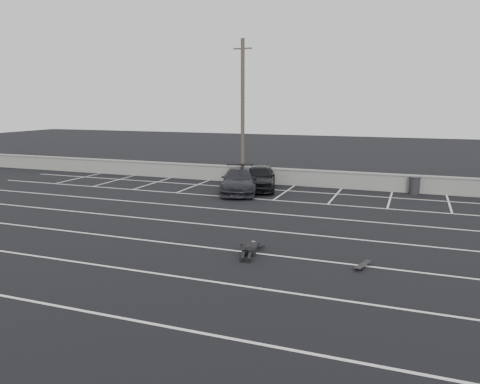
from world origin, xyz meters
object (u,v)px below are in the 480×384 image
at_px(car_right, 239,180).
at_px(skateboard, 362,265).
at_px(utility_pole, 243,112).
at_px(car_left, 260,177).
at_px(person, 251,245).
at_px(trash_bin, 414,185).

distance_m(car_right, skateboard, 13.52).
bearing_deg(utility_pole, car_left, -41.33).
bearing_deg(utility_pole, skateboard, -55.84).
height_order(car_left, person, car_left).
bearing_deg(trash_bin, car_right, -162.19).
height_order(car_right, trash_bin, car_right).
relative_size(utility_pole, skateboard, 10.97).
bearing_deg(car_right, trash_bin, -0.38).
xyz_separation_m(car_left, person, (3.46, -11.57, -0.53)).
relative_size(car_left, person, 1.80).
bearing_deg(car_right, skateboard, -70.22).
bearing_deg(car_left, trash_bin, -3.79).
relative_size(car_right, trash_bin, 4.93).
relative_size(car_left, utility_pole, 0.49).
xyz_separation_m(car_left, trash_bin, (8.88, 1.88, -0.26)).
bearing_deg(person, utility_pole, 101.80).
bearing_deg(person, car_right, 103.24).
distance_m(car_right, person, 11.20).
bearing_deg(skateboard, trash_bin, 100.62).
xyz_separation_m(trash_bin, person, (-5.42, -13.45, -0.27)).
relative_size(trash_bin, skateboard, 1.21).
bearing_deg(person, trash_bin, 58.37).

